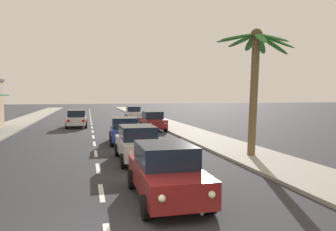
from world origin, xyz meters
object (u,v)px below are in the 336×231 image
at_px(sedan_parked_nearest_kerb, 133,113).
at_px(traffic_signal_mast, 236,4).
at_px(sedan_lead_at_stop_bar, 166,171).
at_px(sedan_oncoming_far, 77,119).
at_px(sedan_fifth_in_queue, 125,130).
at_px(palm_right_second, 255,64).
at_px(sedan_parked_mid_kerb, 153,121).
at_px(sedan_third_in_queue, 138,143).

bearing_deg(sedan_parked_nearest_kerb, traffic_signal_mast, -93.72).
xyz_separation_m(sedan_lead_at_stop_bar, sedan_oncoming_far, (-3.31, 23.55, 0.00)).
relative_size(sedan_fifth_in_queue, sedan_parked_nearest_kerb, 1.00).
height_order(sedan_parked_nearest_kerb, palm_right_second, palm_right_second).
bearing_deg(sedan_oncoming_far, sedan_parked_mid_kerb, -32.50).
bearing_deg(sedan_parked_mid_kerb, sedan_parked_nearest_kerb, 89.89).
distance_m(sedan_lead_at_stop_bar, sedan_parked_mid_kerb, 19.57).
height_order(sedan_third_in_queue, sedan_fifth_in_queue, same).
height_order(sedan_oncoming_far, sedan_parked_mid_kerb, same).
distance_m(sedan_third_in_queue, sedan_parked_nearest_kerb, 26.27).
bearing_deg(palm_right_second, sedan_oncoming_far, 116.68).
bearing_deg(sedan_fifth_in_queue, sedan_parked_mid_kerb, 65.50).
height_order(sedan_oncoming_far, sedan_parked_nearest_kerb, same).
bearing_deg(sedan_parked_nearest_kerb, sedan_lead_at_stop_bar, -96.08).
xyz_separation_m(sedan_fifth_in_queue, sedan_parked_mid_kerb, (3.32, 7.28, 0.00)).
xyz_separation_m(sedan_parked_nearest_kerb, sedan_parked_mid_kerb, (-0.03, -12.77, 0.00)).
height_order(sedan_third_in_queue, sedan_parked_nearest_kerb, same).
bearing_deg(sedan_oncoming_far, sedan_fifth_in_queue, -73.69).
bearing_deg(sedan_lead_at_stop_bar, palm_right_second, 42.45).
bearing_deg(sedan_third_in_queue, traffic_signal_mast, -82.09).
bearing_deg(palm_right_second, sedan_parked_mid_kerb, 99.97).
bearing_deg(sedan_parked_mid_kerb, palm_right_second, -80.03).
relative_size(sedan_lead_at_stop_bar, sedan_parked_nearest_kerb, 0.99).
distance_m(sedan_oncoming_far, sedan_parked_mid_kerb, 7.95).
xyz_separation_m(sedan_lead_at_stop_bar, sedan_parked_nearest_kerb, (3.42, 32.05, 0.00)).
bearing_deg(sedan_fifth_in_queue, sedan_third_in_queue, -90.25).
xyz_separation_m(sedan_third_in_queue, sedan_parked_mid_kerb, (3.35, 13.28, 0.00)).
bearing_deg(sedan_lead_at_stop_bar, sedan_parked_mid_kerb, 80.03).
bearing_deg(sedan_parked_nearest_kerb, sedan_parked_mid_kerb, -90.11).
height_order(sedan_third_in_queue, palm_right_second, palm_right_second).
height_order(sedan_third_in_queue, sedan_oncoming_far, same).
height_order(sedan_oncoming_far, palm_right_second, palm_right_second).
height_order(traffic_signal_mast, sedan_fifth_in_queue, traffic_signal_mast).
height_order(sedan_lead_at_stop_bar, sedan_parked_nearest_kerb, same).
xyz_separation_m(traffic_signal_mast, sedan_lead_at_stop_bar, (-1.19, 2.22, -4.47)).
distance_m(sedan_oncoming_far, sedan_parked_nearest_kerb, 10.84).
xyz_separation_m(traffic_signal_mast, palm_right_second, (4.65, 7.57, -0.63)).
relative_size(traffic_signal_mast, sedan_fifth_in_queue, 2.45).
distance_m(sedan_parked_nearest_kerb, sedan_parked_mid_kerb, 12.77).
bearing_deg(sedan_third_in_queue, palm_right_second, -6.45).
xyz_separation_m(sedan_third_in_queue, palm_right_second, (5.80, -0.66, 3.83)).
xyz_separation_m(sedan_lead_at_stop_bar, sedan_fifth_in_queue, (0.07, 11.99, 0.00)).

